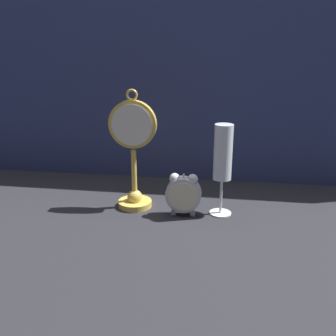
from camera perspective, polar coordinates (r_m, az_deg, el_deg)
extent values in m
plane|color=#232328|center=(0.93, -0.74, -8.07)|extent=(4.00, 4.00, 0.00)
cube|color=navy|center=(1.16, 1.86, 14.80)|extent=(1.68, 0.01, 0.69)
cylinder|color=gold|center=(1.01, -5.05, -5.39)|extent=(0.09, 0.09, 0.02)
sphere|color=gold|center=(1.01, -5.08, -4.45)|extent=(0.04, 0.04, 0.04)
cylinder|color=gold|center=(0.99, -5.18, -1.18)|extent=(0.01, 0.01, 0.14)
cylinder|color=gold|center=(0.95, -5.41, 6.64)|extent=(0.12, 0.02, 0.12)
cylinder|color=silver|center=(0.94, -5.55, 6.52)|extent=(0.10, 0.00, 0.10)
torus|color=gold|center=(0.94, -5.54, 11.02)|extent=(0.03, 0.01, 0.03)
cube|color=silver|center=(0.96, 0.86, -6.75)|extent=(0.01, 0.01, 0.01)
cube|color=silver|center=(0.96, 3.80, -6.92)|extent=(0.01, 0.01, 0.01)
cylinder|color=silver|center=(0.94, 2.37, -4.03)|extent=(0.09, 0.03, 0.09)
cylinder|color=beige|center=(0.93, 2.25, -4.40)|extent=(0.07, 0.00, 0.07)
sphere|color=silver|center=(0.93, 1.02, -1.59)|extent=(0.03, 0.03, 0.03)
sphere|color=silver|center=(0.92, 3.78, -1.72)|extent=(0.03, 0.03, 0.03)
cylinder|color=silver|center=(0.92, 2.40, -1.34)|extent=(0.00, 0.00, 0.02)
cylinder|color=silver|center=(0.98, 7.96, -6.71)|extent=(0.06, 0.06, 0.01)
cylinder|color=silver|center=(0.96, 8.08, -4.14)|extent=(0.01, 0.01, 0.09)
cylinder|color=white|center=(0.92, 8.39, 2.39)|extent=(0.05, 0.05, 0.14)
cylinder|color=#E5D17F|center=(0.93, 8.32, 0.96)|extent=(0.04, 0.04, 0.09)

